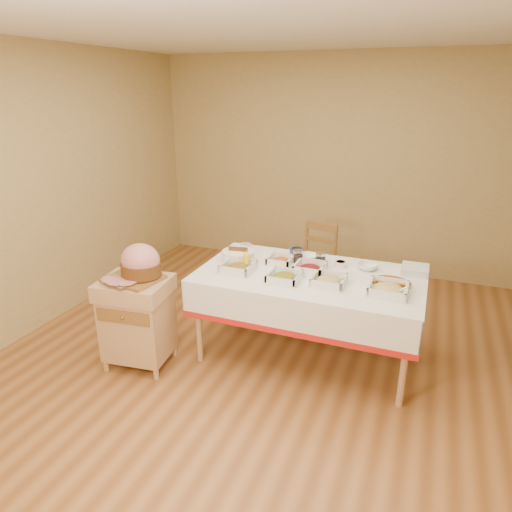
{
  "coord_description": "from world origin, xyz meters",
  "views": [
    {
      "loc": [
        1.16,
        -3.07,
        2.19
      ],
      "look_at": [
        -0.13,
        0.2,
        0.89
      ],
      "focal_mm": 32.0,
      "sensor_mm": 36.0,
      "label": 1
    }
  ],
  "objects_px": {
    "dining_chair": "(314,264)",
    "bread_basket": "(238,256)",
    "dining_table": "(309,292)",
    "plate_stack": "(415,270)",
    "ham_on_board": "(140,265)",
    "preserve_jar_right": "(321,260)",
    "mustard_bottle": "(246,261)",
    "butcher_cart": "(137,317)",
    "preserve_jar_left": "(298,257)",
    "brass_platter": "(391,282)"
  },
  "relations": [
    {
      "from": "dining_chair",
      "to": "mustard_bottle",
      "type": "bearing_deg",
      "value": -106.01
    },
    {
      "from": "dining_table",
      "to": "brass_platter",
      "type": "distance_m",
      "value": 0.67
    },
    {
      "from": "preserve_jar_right",
      "to": "plate_stack",
      "type": "xyz_separation_m",
      "value": [
        0.77,
        0.1,
        -0.02
      ]
    },
    {
      "from": "preserve_jar_right",
      "to": "mustard_bottle",
      "type": "distance_m",
      "value": 0.64
    },
    {
      "from": "dining_chair",
      "to": "bread_basket",
      "type": "height_order",
      "value": "bread_basket"
    },
    {
      "from": "dining_chair",
      "to": "mustard_bottle",
      "type": "relative_size",
      "value": 5.27
    },
    {
      "from": "dining_table",
      "to": "plate_stack",
      "type": "height_order",
      "value": "plate_stack"
    },
    {
      "from": "dining_table",
      "to": "plate_stack",
      "type": "distance_m",
      "value": 0.88
    },
    {
      "from": "butcher_cart",
      "to": "ham_on_board",
      "type": "relative_size",
      "value": 1.71
    },
    {
      "from": "ham_on_board",
      "to": "dining_chair",
      "type": "bearing_deg",
      "value": 57.88
    },
    {
      "from": "ham_on_board",
      "to": "mustard_bottle",
      "type": "xyz_separation_m",
      "value": [
        0.7,
        0.51,
        -0.05
      ]
    },
    {
      "from": "bread_basket",
      "to": "plate_stack",
      "type": "xyz_separation_m",
      "value": [
        1.46,
        0.29,
        -0.02
      ]
    },
    {
      "from": "ham_on_board",
      "to": "mustard_bottle",
      "type": "distance_m",
      "value": 0.87
    },
    {
      "from": "preserve_jar_left",
      "to": "bread_basket",
      "type": "distance_m",
      "value": 0.52
    },
    {
      "from": "dining_table",
      "to": "preserve_jar_left",
      "type": "height_order",
      "value": "preserve_jar_left"
    },
    {
      "from": "dining_table",
      "to": "mustard_bottle",
      "type": "height_order",
      "value": "mustard_bottle"
    },
    {
      "from": "bread_basket",
      "to": "ham_on_board",
      "type": "bearing_deg",
      "value": -131.1
    },
    {
      "from": "butcher_cart",
      "to": "ham_on_board",
      "type": "distance_m",
      "value": 0.46
    },
    {
      "from": "ham_on_board",
      "to": "bread_basket",
      "type": "xyz_separation_m",
      "value": [
        0.56,
        0.65,
        -0.07
      ]
    },
    {
      "from": "dining_table",
      "to": "plate_stack",
      "type": "xyz_separation_m",
      "value": [
        0.8,
        0.33,
        0.19
      ]
    },
    {
      "from": "preserve_jar_right",
      "to": "mustard_bottle",
      "type": "height_order",
      "value": "mustard_bottle"
    },
    {
      "from": "dining_table",
      "to": "butcher_cart",
      "type": "distance_m",
      "value": 1.43
    },
    {
      "from": "dining_chair",
      "to": "bread_basket",
      "type": "xyz_separation_m",
      "value": [
        -0.45,
        -0.96,
        0.36
      ]
    },
    {
      "from": "dining_table",
      "to": "butcher_cart",
      "type": "height_order",
      "value": "butcher_cart"
    },
    {
      "from": "preserve_jar_left",
      "to": "butcher_cart",
      "type": "bearing_deg",
      "value": -142.02
    },
    {
      "from": "dining_chair",
      "to": "ham_on_board",
      "type": "bearing_deg",
      "value": -122.12
    },
    {
      "from": "preserve_jar_left",
      "to": "mustard_bottle",
      "type": "xyz_separation_m",
      "value": [
        -0.36,
        -0.31,
        0.02
      ]
    },
    {
      "from": "dining_chair",
      "to": "preserve_jar_right",
      "type": "distance_m",
      "value": 0.89
    },
    {
      "from": "preserve_jar_left",
      "to": "brass_platter",
      "type": "xyz_separation_m",
      "value": [
        0.81,
        -0.2,
        -0.03
      ]
    },
    {
      "from": "ham_on_board",
      "to": "preserve_jar_right",
      "type": "relative_size",
      "value": 3.96
    },
    {
      "from": "bread_basket",
      "to": "brass_platter",
      "type": "height_order",
      "value": "bread_basket"
    },
    {
      "from": "dining_table",
      "to": "butcher_cart",
      "type": "relative_size",
      "value": 2.39
    },
    {
      "from": "dining_table",
      "to": "butcher_cart",
      "type": "bearing_deg",
      "value": -153.19
    },
    {
      "from": "ham_on_board",
      "to": "preserve_jar_right",
      "type": "height_order",
      "value": "ham_on_board"
    },
    {
      "from": "dining_table",
      "to": "brass_platter",
      "type": "relative_size",
      "value": 5.95
    },
    {
      "from": "mustard_bottle",
      "to": "butcher_cart",
      "type": "bearing_deg",
      "value": -143.53
    },
    {
      "from": "ham_on_board",
      "to": "brass_platter",
      "type": "relative_size",
      "value": 1.46
    },
    {
      "from": "plate_stack",
      "to": "bread_basket",
      "type": "bearing_deg",
      "value": -168.92
    },
    {
      "from": "ham_on_board",
      "to": "dining_table",
      "type": "bearing_deg",
      "value": 26.34
    },
    {
      "from": "plate_stack",
      "to": "brass_platter",
      "type": "bearing_deg",
      "value": -117.57
    },
    {
      "from": "dining_chair",
      "to": "plate_stack",
      "type": "relative_size",
      "value": 4.11
    },
    {
      "from": "ham_on_board",
      "to": "butcher_cart",
      "type": "bearing_deg",
      "value": -141.94
    },
    {
      "from": "butcher_cart",
      "to": "plate_stack",
      "type": "relative_size",
      "value": 3.58
    },
    {
      "from": "plate_stack",
      "to": "preserve_jar_right",
      "type": "bearing_deg",
      "value": -172.5
    },
    {
      "from": "dining_table",
      "to": "dining_chair",
      "type": "height_order",
      "value": "dining_chair"
    },
    {
      "from": "plate_stack",
      "to": "mustard_bottle",
      "type": "bearing_deg",
      "value": -162.46
    },
    {
      "from": "dining_table",
      "to": "dining_chair",
      "type": "relative_size",
      "value": 2.08
    },
    {
      "from": "preserve_jar_left",
      "to": "brass_platter",
      "type": "distance_m",
      "value": 0.83
    },
    {
      "from": "plate_stack",
      "to": "brass_platter",
      "type": "height_order",
      "value": "plate_stack"
    },
    {
      "from": "ham_on_board",
      "to": "preserve_jar_right",
      "type": "bearing_deg",
      "value": 33.51
    }
  ]
}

